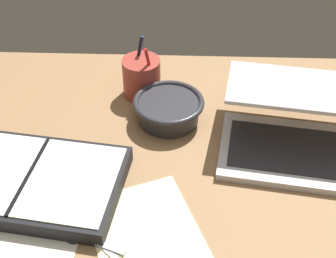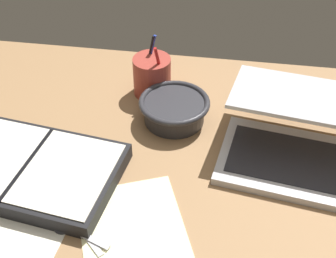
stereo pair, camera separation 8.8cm
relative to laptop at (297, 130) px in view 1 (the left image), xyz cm
name	(u,v)px [view 1 (the left image)]	position (x,y,z in cm)	size (l,w,h in cm)	color
desk_top	(170,186)	(-27.66, -12.16, -5.96)	(140.00, 100.00, 2.00)	#936D47
laptop	(297,130)	(0.00, 0.00, 0.00)	(36.85, 34.54, 14.39)	#B7B7BC
bowl	(169,109)	(-28.77, 8.69, -1.59)	(16.98, 16.98, 6.02)	#2D2D33
pen_cup	(142,77)	(-36.01, 19.07, 0.19)	(9.60, 9.60, 15.27)	#9E382D
planner	(31,181)	(-56.30, -14.40, -3.01)	(40.26, 28.66, 4.09)	black
scissors	(85,234)	(-43.35, -26.04, -4.62)	(12.13, 9.81, 0.80)	#B7B7BC
paper_sheet_front	(148,239)	(-31.33, -26.37, -4.88)	(19.55, 26.91, 0.16)	#F4EFB2
paper_sheet_beside_planner	(25,248)	(-53.78, -29.30, -4.88)	(18.78, 22.48, 0.16)	silver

